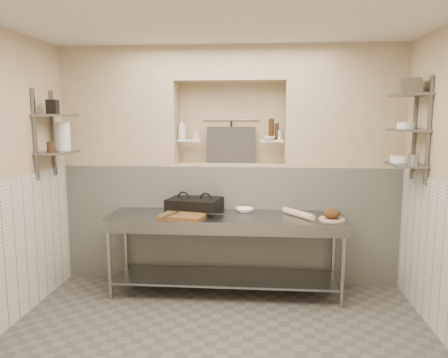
# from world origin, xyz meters

# --- Properties ---
(floor) EXTENTS (4.00, 3.90, 0.10)m
(floor) POSITION_xyz_m (0.00, 0.00, -0.05)
(floor) COLOR #484440
(floor) RESTS_ON ground
(ceiling) EXTENTS (4.00, 3.90, 0.10)m
(ceiling) POSITION_xyz_m (0.00, 0.00, 2.85)
(ceiling) COLOR silver
(ceiling) RESTS_ON ground
(wall_back) EXTENTS (4.00, 0.10, 2.80)m
(wall_back) POSITION_xyz_m (0.00, 2.00, 1.40)
(wall_back) COLOR #C3AE89
(wall_back) RESTS_ON ground
(wall_front) EXTENTS (4.00, 0.10, 2.80)m
(wall_front) POSITION_xyz_m (0.00, -2.00, 1.40)
(wall_front) COLOR #C3AE89
(wall_front) RESTS_ON ground
(backwall_lower) EXTENTS (4.00, 0.40, 1.40)m
(backwall_lower) POSITION_xyz_m (0.00, 1.75, 0.70)
(backwall_lower) COLOR silver
(backwall_lower) RESTS_ON floor
(alcove_sill) EXTENTS (1.30, 0.40, 0.02)m
(alcove_sill) POSITION_xyz_m (0.00, 1.75, 1.41)
(alcove_sill) COLOR #C3AE89
(alcove_sill) RESTS_ON backwall_lower
(backwall_pillar_left) EXTENTS (1.35, 0.40, 1.40)m
(backwall_pillar_left) POSITION_xyz_m (-1.33, 1.75, 2.10)
(backwall_pillar_left) COLOR #C3AE89
(backwall_pillar_left) RESTS_ON backwall_lower
(backwall_pillar_right) EXTENTS (1.35, 0.40, 1.40)m
(backwall_pillar_right) POSITION_xyz_m (1.33, 1.75, 2.10)
(backwall_pillar_right) COLOR #C3AE89
(backwall_pillar_right) RESTS_ON backwall_lower
(backwall_header) EXTENTS (1.30, 0.40, 0.40)m
(backwall_header) POSITION_xyz_m (0.00, 1.75, 2.60)
(backwall_header) COLOR #C3AE89
(backwall_header) RESTS_ON backwall_lower
(alcove_shelf_left) EXTENTS (0.28, 0.16, 0.02)m
(alcove_shelf_left) POSITION_xyz_m (-0.50, 1.75, 1.70)
(alcove_shelf_left) COLOR white
(alcove_shelf_left) RESTS_ON backwall_lower
(alcove_shelf_right) EXTENTS (0.28, 0.16, 0.02)m
(alcove_shelf_right) POSITION_xyz_m (0.50, 1.75, 1.70)
(alcove_shelf_right) COLOR white
(alcove_shelf_right) RESTS_ON backwall_lower
(utensil_rail) EXTENTS (0.70, 0.02, 0.02)m
(utensil_rail) POSITION_xyz_m (0.00, 1.92, 1.95)
(utensil_rail) COLOR gray
(utensil_rail) RESTS_ON wall_back
(hanging_steel) EXTENTS (0.02, 0.02, 0.30)m
(hanging_steel) POSITION_xyz_m (0.00, 1.90, 1.78)
(hanging_steel) COLOR black
(hanging_steel) RESTS_ON utensil_rail
(splash_panel) EXTENTS (0.60, 0.08, 0.45)m
(splash_panel) POSITION_xyz_m (0.00, 1.85, 1.64)
(splash_panel) COLOR #383330
(splash_panel) RESTS_ON alcove_sill
(shelf_rail_left_a) EXTENTS (0.03, 0.03, 0.95)m
(shelf_rail_left_a) POSITION_xyz_m (-1.98, 1.25, 1.80)
(shelf_rail_left_a) COLOR slate
(shelf_rail_left_a) RESTS_ON wall_left
(shelf_rail_left_b) EXTENTS (0.03, 0.03, 0.95)m
(shelf_rail_left_b) POSITION_xyz_m (-1.98, 0.85, 1.80)
(shelf_rail_left_b) COLOR slate
(shelf_rail_left_b) RESTS_ON wall_left
(wall_shelf_left_lower) EXTENTS (0.30, 0.50, 0.02)m
(wall_shelf_left_lower) POSITION_xyz_m (-1.84, 1.05, 1.60)
(wall_shelf_left_lower) COLOR slate
(wall_shelf_left_lower) RESTS_ON wall_left
(wall_shelf_left_upper) EXTENTS (0.30, 0.50, 0.03)m
(wall_shelf_left_upper) POSITION_xyz_m (-1.84, 1.05, 2.00)
(wall_shelf_left_upper) COLOR slate
(wall_shelf_left_upper) RESTS_ON wall_left
(shelf_rail_right_a) EXTENTS (0.03, 0.03, 1.05)m
(shelf_rail_right_a) POSITION_xyz_m (1.98, 1.25, 1.85)
(shelf_rail_right_a) COLOR slate
(shelf_rail_right_a) RESTS_ON wall_right
(shelf_rail_right_b) EXTENTS (0.03, 0.03, 1.05)m
(shelf_rail_right_b) POSITION_xyz_m (1.98, 0.85, 1.85)
(shelf_rail_right_b) COLOR slate
(shelf_rail_right_b) RESTS_ON wall_right
(wall_shelf_right_lower) EXTENTS (0.30, 0.50, 0.02)m
(wall_shelf_right_lower) POSITION_xyz_m (1.84, 1.05, 1.50)
(wall_shelf_right_lower) COLOR slate
(wall_shelf_right_lower) RESTS_ON wall_right
(wall_shelf_right_mid) EXTENTS (0.30, 0.50, 0.02)m
(wall_shelf_right_mid) POSITION_xyz_m (1.84, 1.05, 1.85)
(wall_shelf_right_mid) COLOR slate
(wall_shelf_right_mid) RESTS_ON wall_right
(wall_shelf_right_upper) EXTENTS (0.30, 0.50, 0.03)m
(wall_shelf_right_upper) POSITION_xyz_m (1.84, 1.05, 2.20)
(wall_shelf_right_upper) COLOR slate
(wall_shelf_right_upper) RESTS_ON wall_right
(prep_table) EXTENTS (2.60, 0.70, 0.90)m
(prep_table) POSITION_xyz_m (-0.01, 1.18, 0.64)
(prep_table) COLOR gray
(prep_table) RESTS_ON floor
(panini_press) EXTENTS (0.65, 0.53, 0.16)m
(panini_press) POSITION_xyz_m (-0.38, 1.36, 0.98)
(panini_press) COLOR black
(panini_press) RESTS_ON prep_table
(cutting_board) EXTENTS (0.53, 0.41, 0.04)m
(cutting_board) POSITION_xyz_m (-0.46, 1.03, 0.92)
(cutting_board) COLOR brown
(cutting_board) RESTS_ON prep_table
(knife_blade) EXTENTS (0.23, 0.06, 0.01)m
(knife_blade) POSITION_xyz_m (-0.13, 1.06, 0.95)
(knife_blade) COLOR gray
(knife_blade) RESTS_ON cutting_board
(tongs) EXTENTS (0.14, 0.25, 0.02)m
(tongs) POSITION_xyz_m (-0.58, 0.97, 0.96)
(tongs) COLOR gray
(tongs) RESTS_ON cutting_board
(mixing_bowl) EXTENTS (0.22, 0.22, 0.05)m
(mixing_bowl) POSITION_xyz_m (0.19, 1.38, 0.92)
(mixing_bowl) COLOR white
(mixing_bowl) RESTS_ON prep_table
(rolling_pin) EXTENTS (0.33, 0.42, 0.07)m
(rolling_pin) POSITION_xyz_m (0.78, 1.19, 0.94)
(rolling_pin) COLOR beige
(rolling_pin) RESTS_ON prep_table
(bread_board) EXTENTS (0.27, 0.27, 0.02)m
(bread_board) POSITION_xyz_m (1.13, 1.08, 0.91)
(bread_board) COLOR beige
(bread_board) RESTS_ON prep_table
(bread_loaf) EXTENTS (0.18, 0.18, 0.11)m
(bread_loaf) POSITION_xyz_m (1.13, 1.08, 0.97)
(bread_loaf) COLOR #4C2D19
(bread_loaf) RESTS_ON bread_board
(bottle_soap) EXTENTS (0.12, 0.12, 0.25)m
(bottle_soap) POSITION_xyz_m (-0.59, 1.73, 1.84)
(bottle_soap) COLOR white
(bottle_soap) RESTS_ON alcove_shelf_left
(jar_alcove) EXTENTS (0.07, 0.07, 0.11)m
(jar_alcove) POSITION_xyz_m (-0.41, 1.75, 1.77)
(jar_alcove) COLOR #C3AE89
(jar_alcove) RESTS_ON alcove_shelf_left
(bowl_alcove) EXTENTS (0.16, 0.16, 0.05)m
(bowl_alcove) POSITION_xyz_m (0.46, 1.70, 1.74)
(bowl_alcove) COLOR white
(bowl_alcove) RESTS_ON alcove_shelf_right
(condiment_a) EXTENTS (0.05, 0.05, 0.20)m
(condiment_a) POSITION_xyz_m (0.55, 1.75, 1.81)
(condiment_a) COLOR #331E11
(condiment_a) RESTS_ON alcove_shelf_right
(condiment_b) EXTENTS (0.06, 0.06, 0.25)m
(condiment_b) POSITION_xyz_m (0.49, 1.75, 1.84)
(condiment_b) COLOR #331E11
(condiment_b) RESTS_ON alcove_shelf_right
(condiment_c) EXTENTS (0.07, 0.07, 0.11)m
(condiment_c) POSITION_xyz_m (0.58, 1.76, 1.77)
(condiment_c) COLOR white
(condiment_c) RESTS_ON alcove_shelf_right
(jug_left) EXTENTS (0.15, 0.15, 0.31)m
(jug_left) POSITION_xyz_m (-1.84, 1.21, 1.77)
(jug_left) COLOR white
(jug_left) RESTS_ON wall_shelf_left_lower
(jar_left) EXTENTS (0.07, 0.07, 0.11)m
(jar_left) POSITION_xyz_m (-1.84, 0.90, 1.67)
(jar_left) COLOR #331E11
(jar_left) RESTS_ON wall_shelf_left_lower
(box_left_upper) EXTENTS (0.12, 0.12, 0.15)m
(box_left_upper) POSITION_xyz_m (-1.84, 0.99, 2.09)
(box_left_upper) COLOR black
(box_left_upper) RESTS_ON wall_shelf_left_upper
(bowl_right) EXTENTS (0.22, 0.22, 0.07)m
(bowl_right) POSITION_xyz_m (1.84, 1.19, 1.55)
(bowl_right) COLOR white
(bowl_right) RESTS_ON wall_shelf_right_lower
(canister_right) EXTENTS (0.11, 0.11, 0.11)m
(canister_right) POSITION_xyz_m (1.84, 0.84, 1.57)
(canister_right) COLOR gray
(canister_right) RESTS_ON wall_shelf_right_lower
(bowl_right_mid) EXTENTS (0.17, 0.17, 0.06)m
(bowl_right_mid) POSITION_xyz_m (1.84, 1.11, 1.89)
(bowl_right_mid) COLOR white
(bowl_right_mid) RESTS_ON wall_shelf_right_mid
(basket_right) EXTENTS (0.23, 0.26, 0.14)m
(basket_right) POSITION_xyz_m (1.84, 1.02, 2.28)
(basket_right) COLOR gray
(basket_right) RESTS_ON wall_shelf_right_upper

